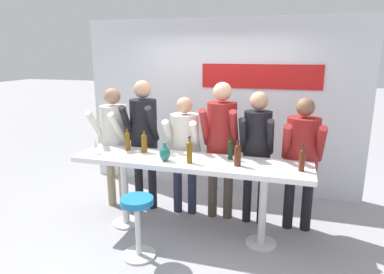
# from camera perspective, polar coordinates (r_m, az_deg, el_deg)

# --- Properties ---
(ground_plane) EXTENTS (40.00, 40.00, 0.00)m
(ground_plane) POSITION_cam_1_polar(r_m,az_deg,el_deg) (4.42, -0.37, -15.74)
(ground_plane) COLOR #9E9EA3
(back_wall) EXTENTS (4.41, 0.12, 2.70)m
(back_wall) POSITION_cam_1_polar(r_m,az_deg,el_deg) (5.46, 4.63, 5.14)
(back_wall) COLOR silver
(back_wall) RESTS_ON ground_plane
(tasting_table) EXTENTS (2.81, 0.64, 0.96)m
(tasting_table) POSITION_cam_1_polar(r_m,az_deg,el_deg) (4.07, -0.39, -5.47)
(tasting_table) COLOR white
(tasting_table) RESTS_ON ground_plane
(bar_stool) EXTENTS (0.37, 0.37, 0.69)m
(bar_stool) POSITION_cam_1_polar(r_m,az_deg,el_deg) (3.82, -9.07, -13.21)
(bar_stool) COLOR silver
(bar_stool) RESTS_ON ground_plane
(person_far_left) EXTENTS (0.46, 0.56, 1.72)m
(person_far_left) POSITION_cam_1_polar(r_m,az_deg,el_deg) (4.88, -12.87, 0.31)
(person_far_left) COLOR gray
(person_far_left) RESTS_ON ground_plane
(person_left) EXTENTS (0.48, 0.60, 1.82)m
(person_left) POSITION_cam_1_polar(r_m,az_deg,el_deg) (4.74, -8.06, 1.01)
(person_left) COLOR black
(person_left) RESTS_ON ground_plane
(person_center_left) EXTENTS (0.47, 0.55, 1.62)m
(person_center_left) POSITION_cam_1_polar(r_m,az_deg,el_deg) (4.57, -1.27, -1.12)
(person_center_left) COLOR #23283D
(person_center_left) RESTS_ON ground_plane
(person_center) EXTENTS (0.47, 0.58, 1.83)m
(person_center) POSITION_cam_1_polar(r_m,az_deg,el_deg) (4.42, 4.92, 0.12)
(person_center) COLOR #473D33
(person_center) RESTS_ON ground_plane
(person_center_right) EXTENTS (0.42, 0.54, 1.73)m
(person_center_right) POSITION_cam_1_polar(r_m,az_deg,el_deg) (4.35, 10.77, -1.09)
(person_center_right) COLOR black
(person_center_right) RESTS_ON ground_plane
(person_right) EXTENTS (0.48, 0.56, 1.67)m
(person_right) POSITION_cam_1_polar(r_m,az_deg,el_deg) (4.33, 17.85, -2.27)
(person_right) COLOR black
(person_right) RESTS_ON ground_plane
(wine_bottle_0) EXTENTS (0.08, 0.08, 0.28)m
(wine_bottle_0) POSITION_cam_1_polar(r_m,az_deg,el_deg) (4.33, -7.98, -0.84)
(wine_bottle_0) COLOR brown
(wine_bottle_0) RESTS_ON tasting_table
(wine_bottle_1) EXTENTS (0.07, 0.07, 0.30)m
(wine_bottle_1) POSITION_cam_1_polar(r_m,az_deg,el_deg) (4.45, -10.69, -0.49)
(wine_bottle_1) COLOR brown
(wine_bottle_1) RESTS_ON tasting_table
(wine_bottle_2) EXTENTS (0.06, 0.06, 0.30)m
(wine_bottle_2) POSITION_cam_1_polar(r_m,az_deg,el_deg) (3.79, 17.87, -3.51)
(wine_bottle_2) COLOR #4C1E0F
(wine_bottle_2) RESTS_ON tasting_table
(wine_bottle_3) EXTENTS (0.07, 0.07, 0.31)m
(wine_bottle_3) POSITION_cam_1_polar(r_m,az_deg,el_deg) (3.86, -0.44, -2.36)
(wine_bottle_3) COLOR brown
(wine_bottle_3) RESTS_ON tasting_table
(wine_bottle_4) EXTENTS (0.08, 0.08, 0.29)m
(wine_bottle_4) POSITION_cam_1_polar(r_m,az_deg,el_deg) (3.81, 7.63, -2.81)
(wine_bottle_4) COLOR #4C1E0F
(wine_bottle_4) RESTS_ON tasting_table
(wine_bottle_5) EXTENTS (0.06, 0.06, 0.29)m
(wine_bottle_5) POSITION_cam_1_polar(r_m,az_deg,el_deg) (4.03, 6.45, -1.93)
(wine_bottle_5) COLOR black
(wine_bottle_5) RESTS_ON tasting_table
(wine_glass_0) EXTENTS (0.07, 0.07, 0.18)m
(wine_glass_0) POSITION_cam_1_polar(r_m,az_deg,el_deg) (4.38, -15.78, -1.13)
(wine_glass_0) COLOR silver
(wine_glass_0) RESTS_ON tasting_table
(decorative_vase) EXTENTS (0.13, 0.13, 0.22)m
(decorative_vase) POSITION_cam_1_polar(r_m,az_deg,el_deg) (3.97, -4.56, -2.75)
(decorative_vase) COLOR #1E665B
(decorative_vase) RESTS_ON tasting_table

